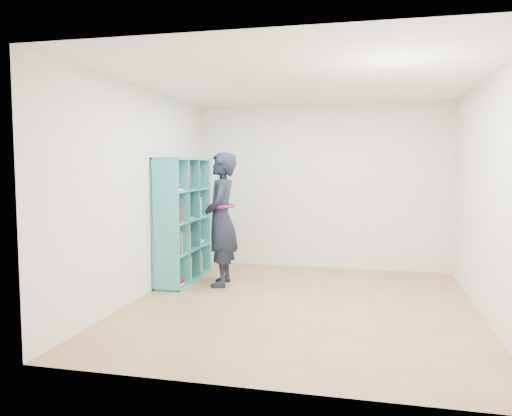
# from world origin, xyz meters

# --- Properties ---
(floor) EXTENTS (4.50, 4.50, 0.00)m
(floor) POSITION_xyz_m (0.00, 0.00, 0.00)
(floor) COLOR olive
(floor) RESTS_ON ground
(ceiling) EXTENTS (4.50, 4.50, 0.00)m
(ceiling) POSITION_xyz_m (0.00, 0.00, 2.60)
(ceiling) COLOR white
(ceiling) RESTS_ON wall_back
(wall_left) EXTENTS (0.02, 4.50, 2.60)m
(wall_left) POSITION_xyz_m (-2.00, 0.00, 1.30)
(wall_left) COLOR silver
(wall_left) RESTS_ON floor
(wall_right) EXTENTS (0.02, 4.50, 2.60)m
(wall_right) POSITION_xyz_m (2.00, 0.00, 1.30)
(wall_right) COLOR silver
(wall_right) RESTS_ON floor
(wall_back) EXTENTS (4.00, 0.02, 2.60)m
(wall_back) POSITION_xyz_m (0.00, 2.25, 1.30)
(wall_back) COLOR silver
(wall_back) RESTS_ON floor
(wall_front) EXTENTS (4.00, 0.02, 2.60)m
(wall_front) POSITION_xyz_m (0.00, -2.25, 1.30)
(wall_front) COLOR silver
(wall_front) RESTS_ON floor
(bookshelf) EXTENTS (0.38, 1.31, 1.75)m
(bookshelf) POSITION_xyz_m (-1.83, 0.87, 0.85)
(bookshelf) COLOR teal
(bookshelf) RESTS_ON floor
(person) EXTENTS (0.54, 0.72, 1.82)m
(person) POSITION_xyz_m (-1.20, 0.76, 0.91)
(person) COLOR black
(person) RESTS_ON floor
(smartphone) EXTENTS (0.02, 0.10, 0.12)m
(smartphone) POSITION_xyz_m (-1.37, 0.83, 1.03)
(smartphone) COLOR silver
(smartphone) RESTS_ON person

